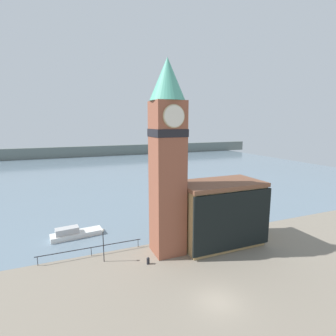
% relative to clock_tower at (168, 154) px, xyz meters
% --- Properties ---
extents(ground_plane, '(160.00, 160.00, 0.00)m').
position_rel_clock_tower_xyz_m(ground_plane, '(0.66, -10.45, -12.33)').
color(ground_plane, gray).
extents(water, '(160.00, 120.00, 0.00)m').
position_rel_clock_tower_xyz_m(water, '(0.66, 62.78, -12.34)').
color(water, slate).
rests_on(water, ground_plane).
extents(far_shoreline, '(180.00, 3.00, 5.00)m').
position_rel_clock_tower_xyz_m(far_shoreline, '(0.66, 102.78, -9.83)').
color(far_shoreline, slate).
rests_on(far_shoreline, water).
extents(pier_railing, '(12.39, 0.08, 1.09)m').
position_rel_clock_tower_xyz_m(pier_railing, '(-9.01, 2.53, -11.37)').
color(pier_railing, '#232328').
rests_on(pier_railing, ground_plane).
extents(clock_tower, '(4.15, 4.15, 23.25)m').
position_rel_clock_tower_xyz_m(clock_tower, '(0.00, 0.00, 0.00)').
color(clock_tower, brown).
rests_on(clock_tower, ground_plane).
extents(pier_building, '(11.05, 6.26, 8.45)m').
position_rel_clock_tower_xyz_m(pier_building, '(7.31, -0.54, -8.09)').
color(pier_building, tan).
rests_on(pier_building, ground_plane).
extents(boat_near, '(7.18, 2.78, 1.56)m').
position_rel_clock_tower_xyz_m(boat_near, '(-10.66, 8.93, -11.77)').
color(boat_near, silver).
rests_on(boat_near, water).
extents(mooring_bollard_near, '(0.36, 0.36, 0.82)m').
position_rel_clock_tower_xyz_m(mooring_bollard_near, '(-3.20, -1.94, -11.89)').
color(mooring_bollard_near, black).
rests_on(mooring_bollard_near, ground_plane).
extents(lamp_post, '(0.32, 0.32, 4.03)m').
position_rel_clock_tower_xyz_m(lamp_post, '(-7.80, 0.55, -9.52)').
color(lamp_post, black).
rests_on(lamp_post, ground_plane).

